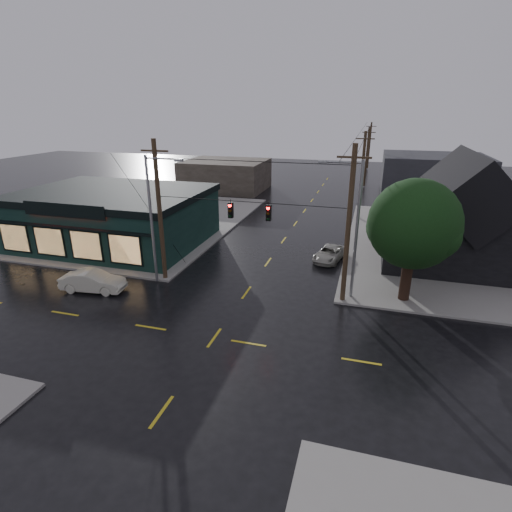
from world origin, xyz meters
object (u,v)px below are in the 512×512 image
(utility_pole_ne, at_px, (342,301))
(suv_silver, at_px, (330,254))
(corner_tree, at_px, (414,225))
(sedan_cream, at_px, (93,281))
(utility_pole_nw, at_px, (166,279))

(utility_pole_ne, relative_size, suv_silver, 2.44)
(corner_tree, height_order, sedan_cream, corner_tree)
(corner_tree, bearing_deg, utility_pole_nw, -175.82)
(sedan_cream, height_order, suv_silver, sedan_cream)
(utility_pole_ne, distance_m, sedan_cream, 17.15)
(corner_tree, height_order, utility_pole_ne, corner_tree)
(corner_tree, distance_m, utility_pole_nw, 17.73)
(corner_tree, height_order, utility_pole_nw, corner_tree)
(corner_tree, relative_size, utility_pole_nw, 0.79)
(corner_tree, xyz_separation_m, utility_pole_nw, (-16.89, -1.23, -5.26))
(utility_pole_ne, height_order, sedan_cream, utility_pole_ne)
(corner_tree, relative_size, suv_silver, 1.92)
(utility_pole_nw, xyz_separation_m, sedan_cream, (-3.84, -3.19, 0.73))
(utility_pole_nw, height_order, utility_pole_ne, same)
(suv_silver, bearing_deg, corner_tree, -35.28)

